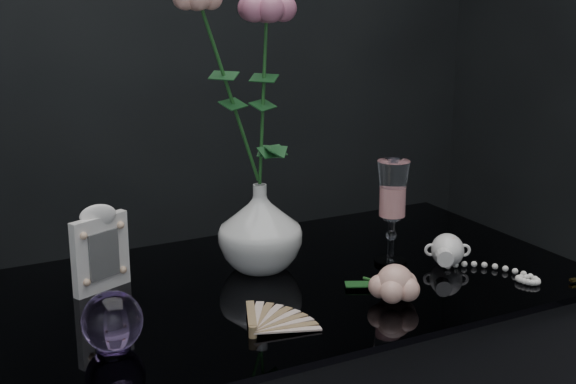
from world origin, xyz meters
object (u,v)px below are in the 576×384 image
paperweight (112,321)px  loose_rose (395,283)px  vase (260,227)px  pearl_jar (448,249)px  wine_glass (392,213)px  picture_frame (100,248)px

paperweight → loose_rose: paperweight is taller
vase → pearl_jar: bearing=-24.0°
wine_glass → pearl_jar: bearing=-31.7°
paperweight → pearl_jar: paperweight is taller
vase → wine_glass: size_ratio=0.81×
paperweight → loose_rose: (0.46, -0.04, -0.01)m
wine_glass → picture_frame: (-0.51, 0.12, -0.02)m
picture_frame → wine_glass: bearing=-35.9°
vase → loose_rose: (0.13, -0.24, -0.05)m
paperweight → loose_rose: 0.46m
vase → picture_frame: (-0.28, 0.04, -0.00)m
picture_frame → loose_rose: 0.50m
wine_glass → picture_frame: size_ratio=1.29×
vase → paperweight: size_ratio=1.81×
vase → pearl_jar: 0.35m
picture_frame → pearl_jar: 0.62m
wine_glass → picture_frame: bearing=166.7°
pearl_jar → picture_frame: bearing=-166.5°
loose_rose → wine_glass: bearing=48.7°
pearl_jar → loose_rose: bearing=-122.6°
picture_frame → paperweight: 0.24m
vase → picture_frame: vase is taller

